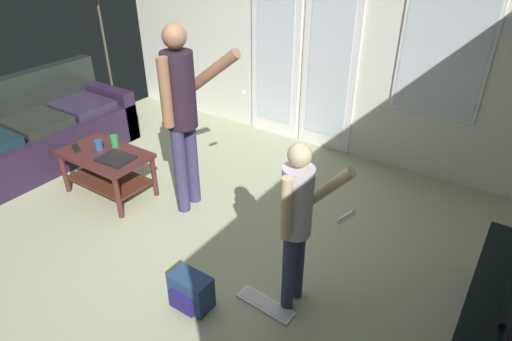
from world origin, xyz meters
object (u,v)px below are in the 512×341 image
Objects in this scene: backpack at (191,292)px; cup_near_edge at (99,145)px; person_child at (298,216)px; loose_keyboard at (266,304)px; laptop_closed at (116,159)px; person_adult at (182,106)px; tv_stand at (499,338)px; leather_couch at (36,136)px; coffee_table at (107,164)px; tv_remote_black at (76,148)px; cup_by_laptop at (114,141)px.

cup_near_edge is (-1.71, 0.67, 0.38)m from backpack.
loose_keyboard is (-0.14, -0.14, -0.75)m from person_child.
loose_keyboard is 1.94m from laptop_closed.
person_adult is 0.86m from laptop_closed.
tv_stand is 1.31× the size of person_child.
leather_couch is at bearing -172.07° from person_adult.
leather_couch is 4.64m from tv_stand.
laptop_closed is (0.20, -0.03, 0.14)m from coffee_table.
cup_near_edge is at bearing 57.92° from tv_remote_black.
loose_keyboard is at bearing -27.13° from person_adult.
cup_near_edge reaches higher than backpack.
leather_couch is 2.43× the size of coffee_table.
cup_by_laptop is at bearing 170.62° from person_child.
loose_keyboard is (-1.39, -0.37, -0.23)m from tv_stand.
leather_couch is 1.11m from cup_near_edge.
person_child is 10.70× the size of cup_by_laptop.
cup_by_laptop is at bearing -169.97° from person_adult.
person_child is 2.83× the size of loose_keyboard.
backpack is at bearing 9.39° from tv_remote_black.
loose_keyboard is (3.25, -0.38, -0.30)m from leather_couch.
cup_by_laptop reaches higher than backpack.
leather_couch reaches higher than loose_keyboard.
coffee_table is 2.81× the size of laptop_closed.
cup_by_laptop is (-0.22, 0.17, 0.05)m from laptop_closed.
laptop_closed is at bearing 169.81° from loose_keyboard.
cup_near_edge is (-2.29, 0.24, -0.25)m from person_child.
tv_remote_black is (-1.90, 0.55, 0.34)m from backpack.
laptop_closed is at bearing -39.07° from cup_by_laptop.
cup_near_edge is at bearing 158.66° from backpack.
person_child reaches higher than backpack.
backpack is (-1.83, -0.66, -0.12)m from tv_stand.
tv_remote_black is (-2.48, 0.12, -0.29)m from person_child.
tv_stand reaches higher than coffee_table.
backpack is 3.04× the size of cup_near_edge.
laptop_closed is at bearing 33.81° from tv_remote_black.
leather_couch is at bearing -173.52° from cup_by_laptop.
coffee_table reaches higher than backpack.
cup_near_edge is at bearing 166.62° from laptop_closed.
coffee_table is 1.08m from person_adult.
person_child is at bearing -5.82° from coffee_table.
cup_by_laptop is 0.37m from tv_remote_black.
tv_stand is 5.60× the size of backpack.
cup_by_laptop reaches higher than tv_stand.
person_child reaches higher than cup_near_edge.
person_child is 0.77m from loose_keyboard.
cup_by_laptop is (0.08, 0.13, 0.01)m from cup_near_edge.
leather_couch is 1.40m from laptop_closed.
cup_near_edge is (-0.88, -0.27, -0.51)m from person_adult.
cup_near_edge is at bearing -163.17° from person_adult.
person_child is 13.02× the size of cup_near_edge.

